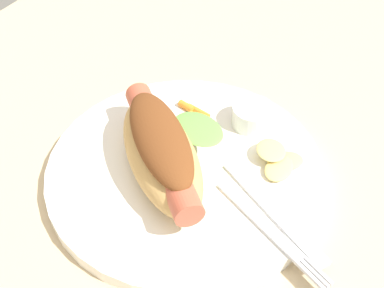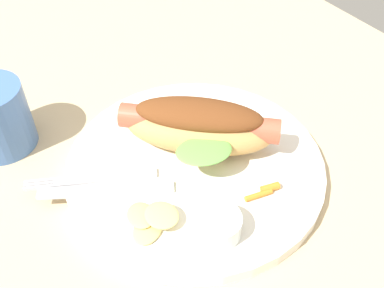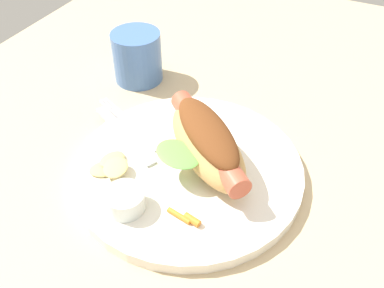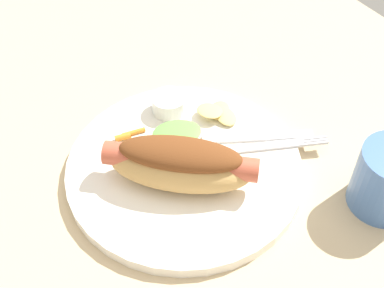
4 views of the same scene
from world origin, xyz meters
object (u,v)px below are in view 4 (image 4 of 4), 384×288
object	(u,v)px
sauce_ramekin	(169,104)
fork	(271,146)
plate	(185,168)
chips_pile	(218,112)
carrot_garnish	(128,135)
knife	(258,137)
hot_dog	(180,162)

from	to	relation	value
sauce_ramekin	fork	world-z (taller)	sauce_ramekin
plate	chips_pile	distance (cm)	9.82
plate	sauce_ramekin	bearing A→B (deg)	160.05
sauce_ramekin	carrot_garnish	bearing A→B (deg)	-78.95
knife	chips_pile	bearing A→B (deg)	136.63
plate	fork	xyz separation A→B (cm)	(3.43, 10.80, 1.00)
hot_dog	fork	world-z (taller)	hot_dog
fork	carrot_garnish	distance (cm)	18.41
knife	chips_pile	xyz separation A→B (cm)	(-6.16, -2.01, 0.48)
hot_dog	carrot_garnish	bearing A→B (deg)	143.30
chips_pile	carrot_garnish	distance (cm)	12.44
plate	chips_pile	bearing A→B (deg)	120.32
chips_pile	carrot_garnish	world-z (taller)	chips_pile
hot_dog	carrot_garnish	size ratio (longest dim) A/B	4.01
plate	hot_dog	distance (cm)	4.72
fork	carrot_garnish	size ratio (longest dim) A/B	3.17
plate	chips_pile	size ratio (longest dim) A/B	4.70
knife	carrot_garnish	size ratio (longest dim) A/B	3.40
hot_dog	knife	xyz separation A→B (cm)	(-0.59, 12.07, -3.03)
sauce_ramekin	chips_pile	bearing A→B (deg)	48.62
hot_dog	carrot_garnish	xyz separation A→B (cm)	(-9.78, -2.00, -2.84)
sauce_ramekin	hot_dog	bearing A→B (deg)	-24.37
chips_pile	hot_dog	bearing A→B (deg)	-56.13
knife	plate	bearing A→B (deg)	-158.40
hot_dog	chips_pile	size ratio (longest dim) A/B	2.73
fork	hot_dog	bearing A→B (deg)	-162.74
knife	carrot_garnish	xyz separation A→B (cm)	(-9.19, -14.07, 0.19)
plate	carrot_garnish	xyz separation A→B (cm)	(-7.93, -3.68, 1.17)
sauce_ramekin	fork	bearing A→B (deg)	30.24
plate	hot_dog	bearing A→B (deg)	-42.17
sauce_ramekin	knife	size ratio (longest dim) A/B	0.32
chips_pile	carrot_garnish	size ratio (longest dim) A/B	1.47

